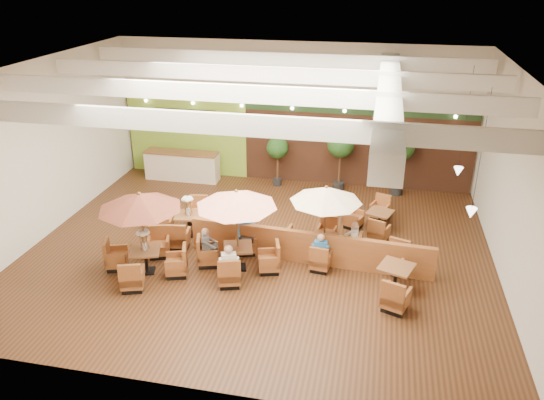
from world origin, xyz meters
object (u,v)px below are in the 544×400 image
(table_2, at_px, (325,208))
(diner_1, at_px, (246,231))
(table_5, at_px, (372,220))
(diner_0, at_px, (229,261))
(table_3, at_px, (189,223))
(service_counter, at_px, (182,166))
(diner_2, at_px, (207,243))
(diner_3, at_px, (321,248))
(diner_4, at_px, (353,236))
(topiary_0, at_px, (277,150))
(table_4, at_px, (395,278))
(table_1, at_px, (237,215))
(table_0, at_px, (142,218))
(booth_divider, at_px, (308,248))
(topiary_1, at_px, (341,147))
(topiary_2, at_px, (400,149))

(table_2, relative_size, diner_1, 2.83)
(table_2, relative_size, table_5, 0.96)
(diner_0, bearing_deg, table_3, 110.27)
(service_counter, relative_size, diner_2, 4.04)
(service_counter, xyz_separation_m, table_3, (1.94, -4.57, -0.16))
(diner_3, xyz_separation_m, diner_4, (0.84, 0.84, 0.01))
(table_3, relative_size, topiary_0, 1.26)
(table_2, height_order, table_4, table_2)
(table_1, height_order, diner_3, table_1)
(service_counter, bearing_deg, diner_4, -34.93)
(diner_0, relative_size, diner_2, 1.09)
(diner_0, bearing_deg, table_0, 157.19)
(table_0, distance_m, diner_0, 2.69)
(booth_divider, relative_size, diner_4, 9.42)
(table_1, relative_size, table_5, 1.06)
(booth_divider, bearing_deg, table_0, -157.89)
(diner_4, bearing_deg, table_4, -140.11)
(table_2, bearing_deg, table_0, -151.63)
(topiary_1, xyz_separation_m, diner_3, (0.03, -6.09, -1.02))
(table_0, xyz_separation_m, diner_2, (1.61, 0.73, -0.97))
(topiary_0, xyz_separation_m, diner_0, (0.14, -7.38, -0.71))
(diner_0, bearing_deg, topiary_2, 39.95)
(table_1, height_order, diner_0, table_1)
(table_0, height_order, diner_3, table_0)
(table_1, height_order, table_4, table_1)
(service_counter, distance_m, topiary_2, 8.65)
(topiary_0, bearing_deg, diner_4, -57.70)
(booth_divider, bearing_deg, table_5, 59.63)
(table_5, bearing_deg, topiary_2, 96.33)
(diner_0, height_order, diner_1, diner_1)
(topiary_0, relative_size, diner_2, 2.67)
(table_1, bearing_deg, diner_2, 163.65)
(table_3, distance_m, topiary_0, 5.27)
(diner_1, height_order, diner_4, diner_1)
(table_2, height_order, table_3, table_2)
(table_3, bearing_deg, table_4, -24.70)
(table_0, bearing_deg, topiary_0, 53.86)
(diner_3, bearing_deg, table_0, -163.71)
(table_4, bearing_deg, table_1, -162.84)
(table_2, distance_m, diner_0, 3.27)
(table_4, xyz_separation_m, topiary_0, (-4.58, 6.68, 1.12))
(table_5, xyz_separation_m, diner_4, (-0.51, -2.09, 0.43))
(table_2, xyz_separation_m, diner_4, (0.84, -0.00, -0.85))
(table_4, distance_m, diner_3, 2.21)
(table_4, bearing_deg, topiary_0, 144.26)
(table_2, xyz_separation_m, diner_2, (-3.25, -1.23, -0.86))
(topiary_0, distance_m, topiary_2, 4.66)
(table_0, height_order, diner_0, table_0)
(booth_divider, height_order, table_2, table_2)
(table_0, xyz_separation_m, topiary_2, (7.03, 7.20, 0.12))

